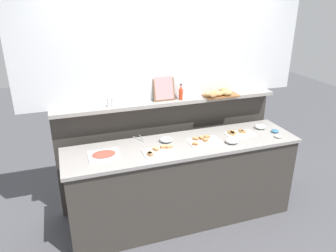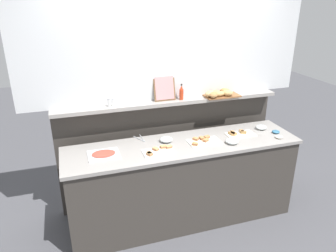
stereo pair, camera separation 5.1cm
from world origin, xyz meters
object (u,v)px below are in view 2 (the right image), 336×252
at_px(sandwich_platter_side, 203,141).
at_px(cold_cuts_platter, 104,154).
at_px(sandwich_platter_rear, 239,134).
at_px(glass_bowl_small, 261,127).
at_px(sandwich_platter_front, 158,151).
at_px(framed_picture, 164,88).
at_px(salt_shaker, 109,103).
at_px(pepper_shaker, 113,102).
at_px(serving_tongs, 141,139).
at_px(hot_sauce_bottle, 181,93).
at_px(condiment_bowl_cream, 279,137).
at_px(condiment_bowl_teal, 276,132).
at_px(bread_basket, 219,94).
at_px(glass_bowl_medium, 232,141).
at_px(glass_bowl_large, 166,140).

relative_size(sandwich_platter_side, cold_cuts_platter, 1.13).
xyz_separation_m(sandwich_platter_rear, glass_bowl_small, (0.32, 0.06, 0.01)).
relative_size(sandwich_platter_front, sandwich_platter_rear, 0.99).
bearing_deg(framed_picture, salt_shaker, -176.39).
xyz_separation_m(sandwich_platter_rear, pepper_shaker, (-1.28, 0.38, 0.37)).
bearing_deg(sandwich_platter_side, glass_bowl_small, 8.71).
distance_m(glass_bowl_small, serving_tongs, 1.37).
bearing_deg(salt_shaker, framed_picture, 3.61).
bearing_deg(hot_sauce_bottle, glass_bowl_small, -20.36).
bearing_deg(serving_tongs, condiment_bowl_cream, -16.83).
height_order(condiment_bowl_teal, bread_basket, bread_basket).
relative_size(salt_shaker, framed_picture, 0.32).
bearing_deg(hot_sauce_bottle, salt_shaker, 179.79).
height_order(glass_bowl_medium, hot_sauce_bottle, hot_sauce_bottle).
distance_m(sandwich_platter_side, condiment_bowl_cream, 0.82).
distance_m(sandwich_platter_side, hot_sauce_bottle, 0.60).
distance_m(sandwich_platter_rear, bread_basket, 0.51).
relative_size(sandwich_platter_front, hot_sauce_bottle, 1.75).
relative_size(glass_bowl_small, bread_basket, 0.28).
distance_m(glass_bowl_small, hot_sauce_bottle, 0.99).
relative_size(glass_bowl_medium, bread_basket, 0.31).
bearing_deg(cold_cuts_platter, sandwich_platter_side, -1.37).
distance_m(sandwich_platter_front, pepper_shaker, 0.71).
height_order(sandwich_platter_front, sandwich_platter_rear, same).
bearing_deg(condiment_bowl_cream, framed_picture, 149.75).
bearing_deg(framed_picture, sandwich_platter_front, -113.21).
bearing_deg(sandwich_platter_side, salt_shaker, 153.72).
distance_m(condiment_bowl_teal, pepper_shaker, 1.79).
xyz_separation_m(sandwich_platter_rear, bread_basket, (-0.09, 0.35, 0.36)).
xyz_separation_m(serving_tongs, framed_picture, (0.33, 0.20, 0.47)).
height_order(salt_shaker, bread_basket, salt_shaker).
height_order(sandwich_platter_rear, salt_shaker, salt_shaker).
height_order(pepper_shaker, bread_basket, pepper_shaker).
bearing_deg(sandwich_platter_side, sandwich_platter_rear, 6.72).
distance_m(serving_tongs, salt_shaker, 0.50).
height_order(serving_tongs, hot_sauce_bottle, hot_sauce_bottle).
bearing_deg(serving_tongs, sandwich_platter_front, -75.43).
bearing_deg(glass_bowl_small, pepper_shaker, 168.72).
bearing_deg(condiment_bowl_cream, sandwich_platter_side, 169.13).
distance_m(glass_bowl_large, bread_basket, 0.84).
bearing_deg(serving_tongs, hot_sauce_bottle, 17.69).
bearing_deg(condiment_bowl_cream, cold_cuts_platter, 174.40).
relative_size(glass_bowl_small, salt_shaker, 1.39).
distance_m(cold_cuts_platter, bread_basket, 1.46).
distance_m(cold_cuts_platter, glass_bowl_medium, 1.29).
bearing_deg(sandwich_platter_front, sandwich_platter_side, 8.59).
xyz_separation_m(hot_sauce_bottle, framed_picture, (-0.18, 0.04, 0.06)).
relative_size(cold_cuts_platter, condiment_bowl_cream, 3.67).
distance_m(cold_cuts_platter, salt_shaker, 0.57).
bearing_deg(hot_sauce_bottle, condiment_bowl_teal, -25.93).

